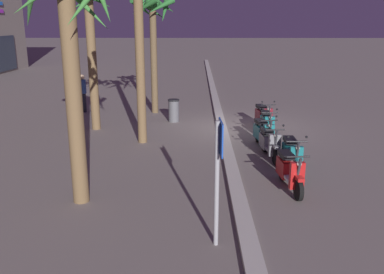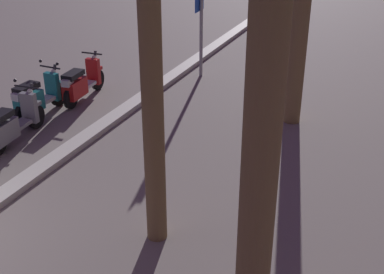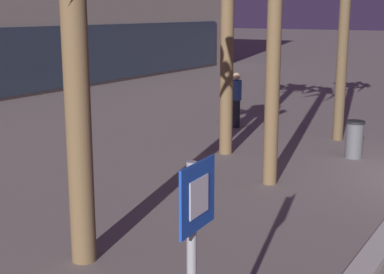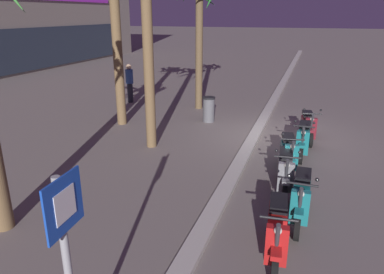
% 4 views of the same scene
% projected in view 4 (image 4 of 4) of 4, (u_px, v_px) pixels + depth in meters
% --- Properties ---
extents(ground_plane, '(200.00, 200.00, 0.00)m').
position_uv_depth(ground_plane, '(273.00, 138.00, 11.94)').
color(ground_plane, slate).
extents(curb_strip, '(60.00, 0.36, 0.12)m').
position_uv_depth(curb_strip, '(255.00, 134.00, 12.10)').
color(curb_strip, '#BCB7AD').
rests_on(curb_strip, ground).
extents(scooter_red_mid_rear, '(1.84, 0.56, 1.04)m').
position_uv_depth(scooter_red_mid_rear, '(277.00, 229.00, 6.09)').
color(scooter_red_mid_rear, black).
rests_on(scooter_red_mid_rear, ground).
extents(scooter_teal_mid_front, '(1.75, 0.56, 1.17)m').
position_uv_depth(scooter_teal_mid_front, '(301.00, 197.00, 7.10)').
color(scooter_teal_mid_front, black).
rests_on(scooter_teal_mid_front, ground).
extents(scooter_grey_tail_end, '(1.86, 0.56, 1.17)m').
position_uv_depth(scooter_grey_tail_end, '(285.00, 170.00, 8.39)').
color(scooter_grey_tail_end, black).
rests_on(scooter_grey_tail_end, ground).
extents(scooter_teal_far_back, '(1.73, 0.63, 1.17)m').
position_uv_depth(scooter_teal_far_back, '(288.00, 153.00, 9.39)').
color(scooter_teal_far_back, black).
rests_on(scooter_teal_far_back, ground).
extents(scooter_teal_lead_nearest, '(1.81, 0.56, 1.17)m').
position_uv_depth(scooter_teal_lead_nearest, '(303.00, 139.00, 10.40)').
color(scooter_teal_lead_nearest, black).
rests_on(scooter_teal_lead_nearest, ground).
extents(scooter_maroon_second_in_line, '(1.77, 0.62, 1.17)m').
position_uv_depth(scooter_maroon_second_in_line, '(308.00, 126.00, 11.64)').
color(scooter_maroon_second_in_line, black).
rests_on(scooter_maroon_second_in_line, ground).
extents(crossing_sign, '(0.60, 0.13, 2.40)m').
position_uv_depth(crossing_sign, '(67.00, 254.00, 3.78)').
color(crossing_sign, '#939399').
rests_on(crossing_sign, ground).
extents(palm_tree_far_corner, '(1.98, 1.98, 5.54)m').
position_uv_depth(palm_tree_far_corner, '(114.00, 4.00, 12.08)').
color(palm_tree_far_corner, brown).
rests_on(palm_tree_far_corner, ground).
extents(palm_tree_near_sign, '(2.10, 2.08, 5.22)m').
position_uv_depth(palm_tree_near_sign, '(199.00, 10.00, 14.34)').
color(palm_tree_near_sign, brown).
rests_on(palm_tree_near_sign, ground).
extents(pedestrian_window_shopping, '(0.34, 0.34, 1.75)m').
position_uv_depth(pedestrian_window_shopping, '(130.00, 82.00, 16.41)').
color(pedestrian_window_shopping, black).
rests_on(pedestrian_window_shopping, ground).
extents(litter_bin, '(0.48, 0.48, 0.95)m').
position_uv_depth(litter_bin, '(209.00, 109.00, 13.56)').
color(litter_bin, '#56565B').
rests_on(litter_bin, ground).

